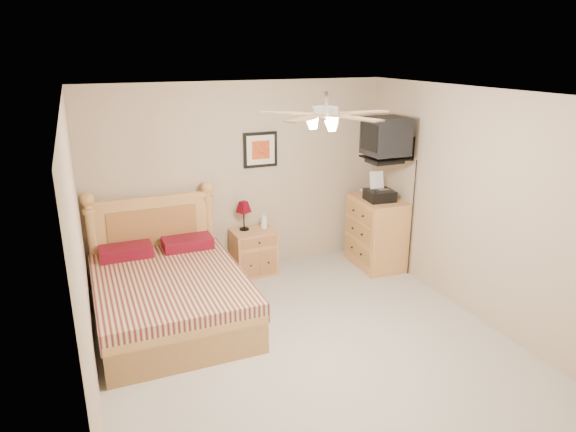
# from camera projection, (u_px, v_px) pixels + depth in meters

# --- Properties ---
(floor) EXTENTS (4.50, 4.50, 0.00)m
(floor) POSITION_uv_depth(u_px,v_px,m) (312.00, 351.00, 5.12)
(floor) COLOR #A9A198
(floor) RESTS_ON ground
(ceiling) EXTENTS (4.00, 4.50, 0.04)m
(ceiling) POSITION_uv_depth(u_px,v_px,m) (316.00, 95.00, 4.35)
(ceiling) COLOR white
(ceiling) RESTS_ON ground
(wall_back) EXTENTS (4.00, 0.04, 2.50)m
(wall_back) POSITION_uv_depth(u_px,v_px,m) (241.00, 179.00, 6.71)
(wall_back) COLOR tan
(wall_back) RESTS_ON ground
(wall_front) EXTENTS (4.00, 0.04, 2.50)m
(wall_front) POSITION_uv_depth(u_px,v_px,m) (491.00, 365.00, 2.76)
(wall_front) COLOR tan
(wall_front) RESTS_ON ground
(wall_left) EXTENTS (0.04, 4.50, 2.50)m
(wall_left) POSITION_uv_depth(u_px,v_px,m) (82.00, 266.00, 4.01)
(wall_left) COLOR tan
(wall_left) RESTS_ON ground
(wall_right) EXTENTS (0.04, 4.50, 2.50)m
(wall_right) POSITION_uv_depth(u_px,v_px,m) (484.00, 209.00, 5.46)
(wall_right) COLOR tan
(wall_right) RESTS_ON ground
(bed) EXTENTS (1.54, 2.02, 1.30)m
(bed) POSITION_uv_depth(u_px,v_px,m) (168.00, 267.00, 5.48)
(bed) COLOR #C28842
(bed) RESTS_ON ground
(nightstand) EXTENTS (0.56, 0.43, 0.60)m
(nightstand) POSITION_uv_depth(u_px,v_px,m) (254.00, 252.00, 6.82)
(nightstand) COLOR tan
(nightstand) RESTS_ON ground
(table_lamp) EXTENTS (0.26, 0.26, 0.39)m
(table_lamp) POSITION_uv_depth(u_px,v_px,m) (244.00, 216.00, 6.70)
(table_lamp) COLOR #5B0512
(table_lamp) RESTS_ON nightstand
(lotion_bottle) EXTENTS (0.09, 0.09, 0.22)m
(lotion_bottle) POSITION_uv_depth(u_px,v_px,m) (264.00, 221.00, 6.77)
(lotion_bottle) COLOR white
(lotion_bottle) RESTS_ON nightstand
(framed_picture) EXTENTS (0.46, 0.04, 0.46)m
(framed_picture) POSITION_uv_depth(u_px,v_px,m) (260.00, 150.00, 6.68)
(framed_picture) COLOR black
(framed_picture) RESTS_ON wall_back
(dresser) EXTENTS (0.60, 0.83, 0.96)m
(dresser) POSITION_uv_depth(u_px,v_px,m) (377.00, 232.00, 7.03)
(dresser) COLOR #B97844
(dresser) RESTS_ON ground
(fax_machine) EXTENTS (0.38, 0.40, 0.37)m
(fax_machine) POSITION_uv_depth(u_px,v_px,m) (380.00, 187.00, 6.75)
(fax_machine) COLOR black
(fax_machine) RESTS_ON dresser
(magazine_lower) EXTENTS (0.23, 0.30, 0.03)m
(magazine_lower) POSITION_uv_depth(u_px,v_px,m) (365.00, 193.00, 7.12)
(magazine_lower) COLOR beige
(magazine_lower) RESTS_ON dresser
(magazine_upper) EXTENTS (0.21, 0.28, 0.02)m
(magazine_upper) POSITION_uv_depth(u_px,v_px,m) (366.00, 190.00, 7.16)
(magazine_upper) COLOR gray
(magazine_upper) RESTS_ON magazine_lower
(wall_tv) EXTENTS (0.56, 0.46, 0.58)m
(wall_tv) POSITION_uv_depth(u_px,v_px,m) (396.00, 139.00, 6.37)
(wall_tv) COLOR black
(wall_tv) RESTS_ON wall_right
(ceiling_fan) EXTENTS (1.14, 1.14, 0.28)m
(ceiling_fan) POSITION_uv_depth(u_px,v_px,m) (326.00, 114.00, 4.21)
(ceiling_fan) COLOR silver
(ceiling_fan) RESTS_ON ceiling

